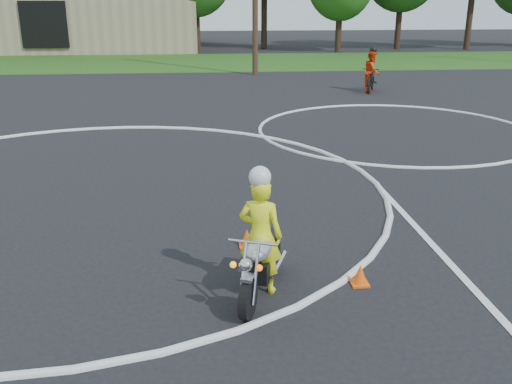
{
  "coord_description": "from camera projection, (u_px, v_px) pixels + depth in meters",
  "views": [
    {
      "loc": [
        2.42,
        -8.2,
        3.79
      ],
      "look_at": [
        3.12,
        -0.43,
        1.1
      ],
      "focal_mm": 40.0,
      "sensor_mm": 36.0,
      "label": 1
    }
  ],
  "objects": [
    {
      "name": "course_markings",
      "position": [
        196.0,
        171.0,
        13.03
      ],
      "size": [
        19.05,
        19.05,
        0.12
      ],
      "color": "silver",
      "rests_on": "ground"
    },
    {
      "name": "primary_motorcycle",
      "position": [
        261.0,
        263.0,
        7.48
      ],
      "size": [
        0.88,
        1.73,
        0.95
      ],
      "rotation": [
        0.0,
        0.0,
        -0.36
      ],
      "color": "black",
      "rests_on": "ground"
    },
    {
      "name": "grass_strip",
      "position": [
        163.0,
        62.0,
        34.17
      ],
      "size": [
        120.0,
        10.0,
        0.02
      ],
      "primitive_type": "cube",
      "color": "#1E4714",
      "rests_on": "ground"
    },
    {
      "name": "ground",
      "position": [
        51.0,
        256.0,
        8.75
      ],
      "size": [
        120.0,
        120.0,
        0.0
      ],
      "primitive_type": "plane",
      "color": "black",
      "rests_on": "ground"
    },
    {
      "name": "rider_second_grp",
      "position": [
        372.0,
        76.0,
        23.61
      ],
      "size": [
        1.33,
        2.02,
        1.84
      ],
      "rotation": [
        0.0,
        0.0,
        -0.38
      ],
      "color": "black",
      "rests_on": "ground"
    },
    {
      "name": "traffic_cones",
      "position": [
        328.0,
        186.0,
        11.57
      ],
      "size": [
        20.49,
        13.19,
        0.3
      ],
      "color": "#FF580D",
      "rests_on": "ground"
    },
    {
      "name": "rider_primary_grp",
      "position": [
        261.0,
        232.0,
        7.48
      ],
      "size": [
        0.68,
        0.56,
        1.77
      ],
      "rotation": [
        0.0,
        0.0,
        -0.36
      ],
      "color": "#F3FB1A",
      "rests_on": "ground"
    }
  ]
}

